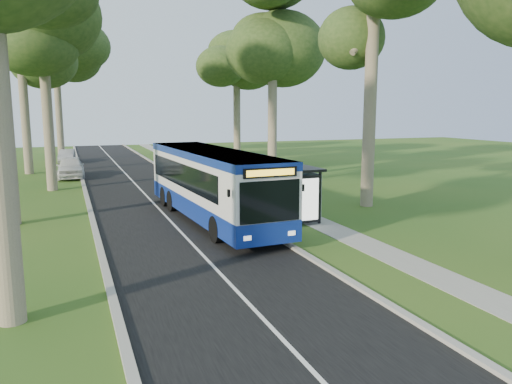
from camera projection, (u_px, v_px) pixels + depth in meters
ground at (288, 246)px, 19.66m from camera, size 120.00×120.00×0.00m
road at (156, 206)px, 27.66m from camera, size 7.00×100.00×0.02m
kerb_east at (217, 201)px, 28.87m from camera, size 0.25×100.00×0.12m
kerb_west at (90, 210)px, 26.42m from camera, size 0.25×100.00×0.12m
centre_line at (156, 206)px, 27.65m from camera, size 0.12×100.00×0.00m
footpath at (265, 199)px, 29.93m from camera, size 1.50×100.00×0.02m
bus at (212, 185)px, 23.88m from camera, size 3.46×12.97×3.40m
bus_stop_sign at (284, 196)px, 21.37m from camera, size 0.18×0.36×2.68m
bus_shelter at (302, 183)px, 23.77m from camera, size 1.74×3.08×2.60m
litter_bin at (272, 214)px, 23.62m from camera, size 0.48×0.48×0.84m
car_white at (71, 167)px, 39.03m from camera, size 2.06×4.97×1.68m
car_silver at (67, 156)px, 49.86m from camera, size 1.74×4.18×1.34m
tree_west_c at (41, 24)px, 31.37m from camera, size 5.20×5.20×14.29m
tree_west_d at (18, 23)px, 39.65m from camera, size 5.20×5.20×16.29m
tree_west_e at (55, 46)px, 49.83m from camera, size 5.20×5.20×15.55m
tree_east_c at (273, 18)px, 36.68m from camera, size 5.20×5.20×16.12m
tree_east_d at (236, 40)px, 48.17m from camera, size 5.20×5.20×16.05m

